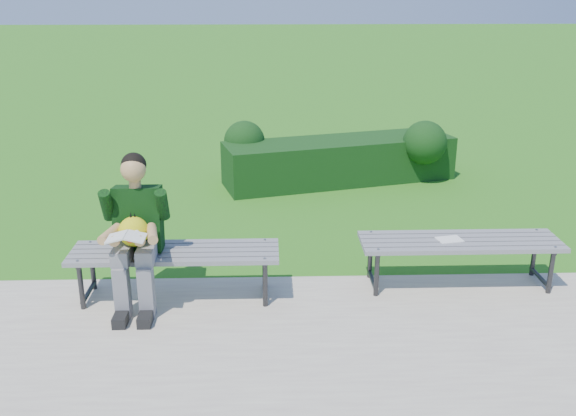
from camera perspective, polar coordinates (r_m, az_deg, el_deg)
ground at (r=6.13m, az=0.39°, el=-6.29°), size 80.00×80.00×0.00m
walkway at (r=4.62m, az=1.25°, el=-15.62°), size 30.00×3.50×0.02m
hedge at (r=9.04m, az=4.66°, el=4.56°), size 3.35×1.63×0.87m
bench_left at (r=5.67m, az=-10.00°, el=-4.23°), size 1.80×0.50×0.46m
bench_right at (r=6.01m, az=15.03°, el=-3.21°), size 1.80×0.50×0.46m
seated_boy at (r=5.52m, az=-13.39°, el=-1.77°), size 0.56×0.76×1.31m
paper_sheet at (r=5.97m, az=14.16°, el=-2.72°), size 0.25×0.20×0.01m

